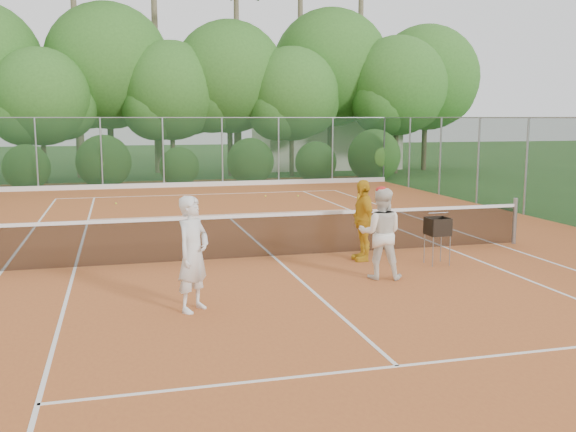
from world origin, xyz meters
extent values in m
plane|color=#254D1B|center=(0.00, 0.00, 0.00)|extent=(120.00, 120.00, 0.00)
cube|color=#B35C29|center=(0.00, 0.00, 0.01)|extent=(18.00, 36.00, 0.02)
cube|color=beige|center=(9.00, 24.00, 1.50)|extent=(8.00, 5.00, 3.00)
cylinder|color=gray|center=(5.94, 0.00, 0.57)|extent=(0.10, 0.10, 1.10)
cube|color=black|center=(0.00, 0.00, 0.48)|extent=(11.87, 0.03, 0.86)
cube|color=white|center=(0.00, 0.00, 0.95)|extent=(11.87, 0.04, 0.07)
imported|color=silver|center=(-2.12, -3.47, 0.93)|extent=(0.77, 0.78, 1.81)
imported|color=white|center=(1.50, -2.30, 0.88)|extent=(1.01, 0.90, 1.71)
ellipsoid|color=red|center=(1.50, -2.30, 1.69)|extent=(0.22, 0.22, 0.14)
imported|color=gold|center=(1.74, -0.77, 0.88)|extent=(0.46, 1.02, 1.72)
cylinder|color=gray|center=(2.90, -1.71, 0.33)|extent=(0.02, 0.02, 0.61)
cylinder|color=gray|center=(3.28, -1.33, 0.33)|extent=(0.02, 0.02, 0.61)
cube|color=black|center=(3.09, -1.52, 0.81)|extent=(0.42, 0.42, 0.36)
sphere|color=#C8DE33|center=(-3.32, 9.76, 0.05)|extent=(0.07, 0.07, 0.07)
sphere|color=yellow|center=(2.21, 10.50, 0.05)|extent=(0.07, 0.07, 0.07)
sphere|color=#B0C62E|center=(3.43, 10.23, 0.05)|extent=(0.07, 0.07, 0.07)
cube|color=white|center=(0.00, 11.88, 0.02)|extent=(11.03, 0.06, 0.01)
cube|color=white|center=(-5.49, 0.00, 0.02)|extent=(0.06, 23.77, 0.01)
cube|color=white|center=(5.49, 0.00, 0.02)|extent=(0.06, 23.77, 0.01)
cube|color=white|center=(-4.11, 0.00, 0.02)|extent=(0.06, 23.77, 0.01)
cube|color=white|center=(4.11, 0.00, 0.02)|extent=(0.06, 23.77, 0.01)
cube|color=white|center=(0.00, 6.40, 0.02)|extent=(8.23, 0.06, 0.01)
cube|color=white|center=(0.00, -6.40, 0.02)|extent=(8.23, 0.06, 0.01)
cube|color=white|center=(0.00, 0.00, 0.02)|extent=(0.06, 12.80, 0.01)
cube|color=#19381E|center=(0.00, 15.00, 1.52)|extent=(18.00, 0.02, 3.00)
cylinder|color=gray|center=(9.00, 15.00, 1.52)|extent=(0.07, 0.07, 3.00)
cylinder|color=gray|center=(9.00, 15.00, 1.52)|extent=(0.07, 0.07, 3.00)
cylinder|color=brown|center=(-6.50, 18.50, 1.60)|extent=(0.22, 0.22, 3.20)
sphere|color=#306020|center=(-6.50, 18.50, 3.97)|extent=(4.48, 4.48, 4.48)
cylinder|color=brown|center=(-3.50, 21.00, 2.25)|extent=(0.31, 0.31, 4.50)
sphere|color=#306020|center=(-3.50, 21.00, 5.58)|extent=(6.30, 6.30, 6.30)
cylinder|color=brown|center=(-0.50, 19.50, 1.75)|extent=(0.24, 0.24, 3.50)
sphere|color=#306020|center=(-0.50, 19.50, 4.34)|extent=(4.90, 4.90, 4.90)
cylinder|color=brown|center=(2.50, 20.00, 2.05)|extent=(0.28, 0.28, 4.10)
sphere|color=#306020|center=(2.50, 20.00, 5.08)|extent=(5.74, 5.74, 5.74)
cylinder|color=brown|center=(5.50, 18.80, 1.70)|extent=(0.23, 0.23, 3.40)
sphere|color=#306020|center=(5.50, 18.80, 4.22)|extent=(4.76, 4.76, 4.76)
cylinder|color=brown|center=(8.50, 21.50, 2.33)|extent=(0.32, 0.32, 4.65)
sphere|color=#306020|center=(8.50, 21.50, 5.77)|extent=(6.51, 6.51, 6.51)
cylinder|color=brown|center=(11.50, 19.20, 1.90)|extent=(0.26, 0.26, 3.80)
sphere|color=#306020|center=(11.50, 19.20, 4.71)|extent=(5.32, 5.32, 5.32)
cylinder|color=brown|center=(14.00, 20.80, 2.12)|extent=(0.29, 0.29, 4.25)
sphere|color=#306020|center=(14.00, 20.80, 5.27)|extent=(5.95, 5.95, 5.95)
cone|color=brown|center=(-5.00, 21.00, 5.50)|extent=(0.44, 0.44, 11.00)
cone|color=brown|center=(-1.00, 23.00, 7.50)|extent=(0.44, 0.44, 15.00)
cone|color=brown|center=(3.00, 20.50, 5.00)|extent=(0.44, 0.44, 10.00)
cone|color=brown|center=(7.00, 22.50, 6.00)|extent=(0.44, 0.44, 12.00)
cone|color=brown|center=(11.00, 23.50, 7.00)|extent=(0.44, 0.44, 14.00)
camera|label=1|loc=(-3.19, -13.23, 3.01)|focal=40.00mm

